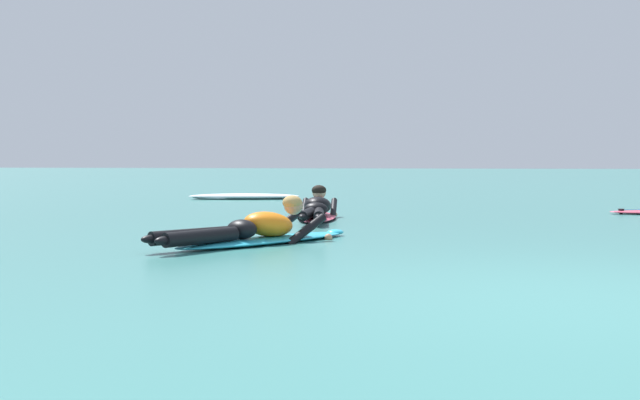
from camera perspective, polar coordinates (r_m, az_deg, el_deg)
name	(u,v)px	position (r m, az deg, el deg)	size (l,w,h in m)	color
ground_plane	(505,207)	(15.36, 12.82, -0.48)	(120.00, 120.00, 0.00)	#387A75
surfer_near	(257,231)	(8.47, -4.40, -2.18)	(1.75, 2.46, 0.54)	#2DB2D1
surfer_far	(317,210)	(11.77, -0.23, -0.73)	(0.76, 2.53, 0.54)	#E54C66
whitewater_far_band	(244,197)	(17.96, -5.31, 0.25)	(2.51, 1.04, 0.13)	white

